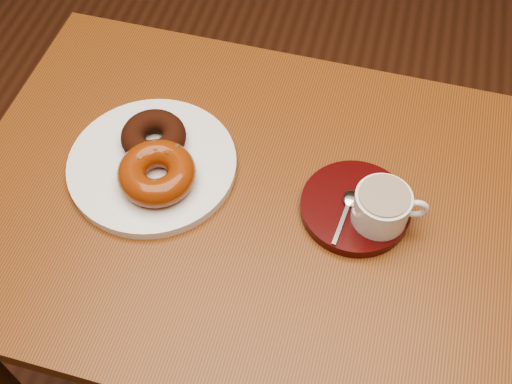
% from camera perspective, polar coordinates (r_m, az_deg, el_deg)
% --- Properties ---
extents(cafe_table, '(0.85, 0.65, 0.79)m').
position_cam_1_polar(cafe_table, '(1.05, -1.06, -4.29)').
color(cafe_table, brown).
rests_on(cafe_table, ground).
extents(donut_plate, '(0.31, 0.31, 0.02)m').
position_cam_1_polar(donut_plate, '(0.99, -9.20, 2.42)').
color(donut_plate, white).
rests_on(donut_plate, cafe_table).
extents(donut_cinnamon, '(0.12, 0.12, 0.04)m').
position_cam_1_polar(donut_cinnamon, '(0.99, -9.09, 4.90)').
color(donut_cinnamon, black).
rests_on(donut_cinnamon, donut_plate).
extents(donut_caramel, '(0.12, 0.12, 0.04)m').
position_cam_1_polar(donut_caramel, '(0.94, -8.81, 1.68)').
color(donut_caramel, maroon).
rests_on(donut_caramel, donut_plate).
extents(saucer, '(0.17, 0.17, 0.02)m').
position_cam_1_polar(saucer, '(0.94, 8.81, -1.37)').
color(saucer, '#370707').
rests_on(saucer, cafe_table).
extents(coffee_cup, '(0.10, 0.08, 0.06)m').
position_cam_1_polar(coffee_cup, '(0.90, 11.19, -1.28)').
color(coffee_cup, white).
rests_on(coffee_cup, saucer).
extents(teaspoon, '(0.02, 0.10, 0.01)m').
position_cam_1_polar(teaspoon, '(0.93, 8.24, -0.98)').
color(teaspoon, silver).
rests_on(teaspoon, saucer).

